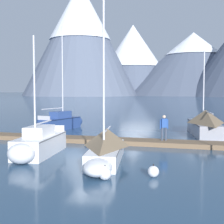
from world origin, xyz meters
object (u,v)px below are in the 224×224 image
Objects in this scene: sailboat_far_berth at (204,123)px; mooring_buoy_inner_mooring at (153,171)px; person_on_dock at (164,126)px; sailboat_mid_dock_starboard at (106,147)px; mooring_buoy_channel_marker at (105,173)px; sailboat_second_berth at (63,122)px; sailboat_mid_dock_port at (38,144)px.

sailboat_far_berth reaches higher than mooring_buoy_inner_mooring.
person_on_dock is (-3.02, -5.33, 0.28)m from sailboat_far_berth.
mooring_buoy_channel_marker is (0.65, -3.09, -0.53)m from sailboat_mid_dock_starboard.
mooring_buoy_channel_marker is (-5.07, -14.27, -0.71)m from sailboat_far_berth.
sailboat_second_berth is 17.58m from mooring_buoy_channel_marker.
mooring_buoy_channel_marker is (-2.06, -8.94, -0.99)m from person_on_dock.
mooring_buoy_inner_mooring is at bearing -90.99° from person_on_dock.
sailboat_mid_dock_starboard is 3.20m from mooring_buoy_channel_marker.
sailboat_far_berth is 12.33× the size of mooring_buoy_channel_marker.
sailboat_mid_dock_starboard is at bearing -12.14° from sailboat_mid_dock_port.
sailboat_second_berth is 5.65× the size of person_on_dock.
person_on_dock is at bearing 89.01° from mooring_buoy_inner_mooring.
sailboat_mid_dock_port is 3.89× the size of person_on_dock.
person_on_dock is 8.19m from mooring_buoy_inner_mooring.
sailboat_mid_dock_port is 7.35m from mooring_buoy_inner_mooring.
sailboat_mid_dock_port is 14.22m from sailboat_far_berth.
person_on_dock is 2.76× the size of mooring_buoy_channel_marker.
sailboat_far_berth is (5.72, 11.18, 0.19)m from sailboat_mid_dock_starboard.
sailboat_far_berth is (12.64, -1.60, 0.29)m from sailboat_second_berth.
sailboat_far_berth is at bearing 60.50° from person_on_dock.
mooring_buoy_channel_marker is (7.56, -15.86, -0.43)m from sailboat_second_berth.
sailboat_mid_dock_port is (2.85, -11.90, -0.02)m from sailboat_second_berth.
mooring_buoy_inner_mooring is (1.92, 0.81, -0.03)m from mooring_buoy_channel_marker.
sailboat_far_berth is 6.13m from person_on_dock.
person_on_dock is (9.62, -6.93, 0.57)m from sailboat_second_berth.
mooring_buoy_channel_marker is (4.71, -3.96, -0.40)m from sailboat_mid_dock_port.
sailboat_mid_dock_starboard is 14.87× the size of mooring_buoy_channel_marker.
sailboat_mid_dock_starboard is at bearing 101.87° from mooring_buoy_channel_marker.
mooring_buoy_channel_marker is at bearing -40.06° from sailboat_mid_dock_port.
person_on_dock is 9.22m from mooring_buoy_channel_marker.
mooring_buoy_inner_mooring is at bearing -41.57° from sailboat_mid_dock_starboard.
person_on_dock is (2.71, 5.85, 0.47)m from sailboat_mid_dock_starboard.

